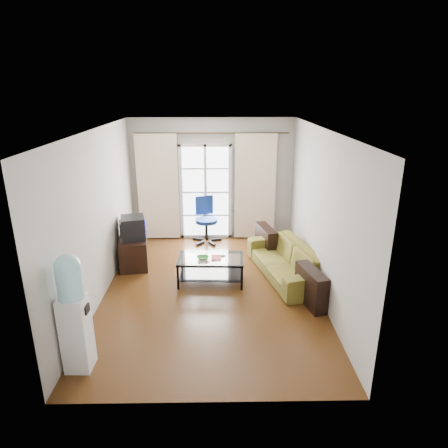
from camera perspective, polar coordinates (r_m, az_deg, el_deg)
The scene contains 20 objects.
floor at distance 6.98m, azimuth -1.82°, elevation -9.34°, with size 5.20×5.20×0.00m, color #553114.
ceiling at distance 6.17m, azimuth -2.09°, elevation 13.30°, with size 5.20×5.20×0.00m, color white.
wall_back at distance 8.96m, azimuth -1.70°, elevation 6.35°, with size 3.60×0.02×2.70m, color #B6B3AD.
wall_front at distance 4.05m, azimuth -2.50°, elevation -10.00°, with size 3.60×0.02×2.70m, color #B6B3AD.
wall_left at distance 6.73m, azimuth -17.47°, elevation 1.14°, with size 0.02×5.20×2.70m, color #B6B3AD.
wall_right at distance 6.66m, azimuth 13.73°, elevation 1.32°, with size 0.02×5.20×2.70m, color #B6B3AD.
french_door at distance 8.97m, azimuth -2.64°, elevation 4.55°, with size 1.16×0.06×2.15m.
curtain_rod at distance 8.69m, azimuth -1.77°, elevation 12.85°, with size 0.04×0.04×3.30m, color #4C3F2D.
curtain_left at distance 8.97m, azimuth -9.41°, elevation 5.14°, with size 0.90×0.07×2.35m, color #FFEACD.
curtain_right at distance 8.92m, azimuth 4.45°, elevation 5.25°, with size 0.90×0.07×2.35m, color #FFEACD.
radiator at distance 9.17m, azimuth 3.36°, elevation -0.01°, with size 0.64×0.12×0.64m, color gray.
sofa at distance 7.41m, azimuth 8.78°, elevation -5.20°, with size 1.26×2.19×0.60m, color brown.
coffee_table at distance 7.11m, azimuth -1.91°, elevation -6.05°, with size 1.17×0.70×0.47m.
bowl at distance 6.98m, azimuth -3.03°, elevation -4.85°, with size 0.23×0.23×0.05m, color #308438.
book at distance 7.02m, azimuth -1.82°, elevation -4.82°, with size 0.18×0.23×0.02m, color #B22A15.
remote at distance 7.08m, azimuth -0.52°, elevation -4.61°, with size 0.18×0.05×0.02m, color black.
tv_stand at distance 7.92m, azimuth -12.77°, elevation -3.97°, with size 0.52×0.77×0.57m, color black.
crt_tv at distance 7.76m, azimuth -12.99°, elevation -0.54°, with size 0.54×0.55×0.43m.
task_chair at distance 8.95m, azimuth -2.55°, elevation -0.68°, with size 0.84×0.84×1.01m.
water_cooler at distance 5.15m, azimuth -20.69°, elevation -11.56°, with size 0.34×0.32×1.53m.
Camera 1 is at (0.11, -6.14, 3.31)m, focal length 32.00 mm.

